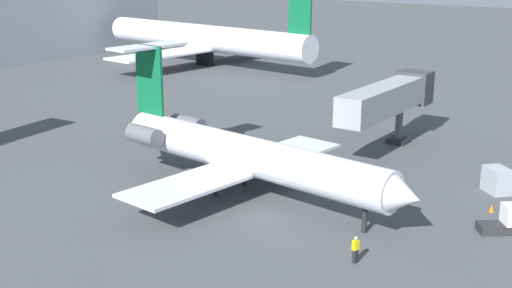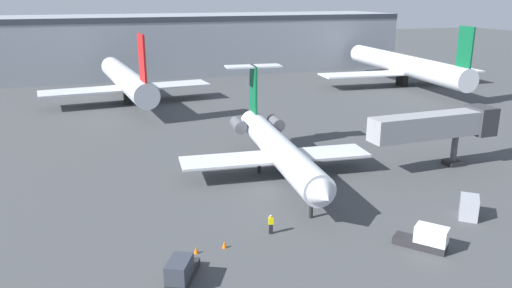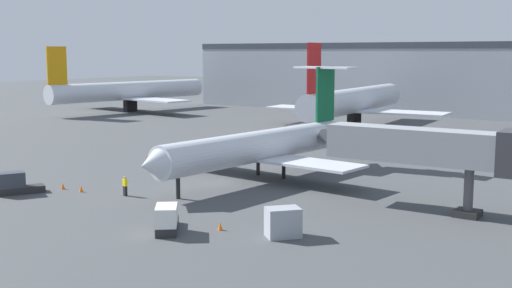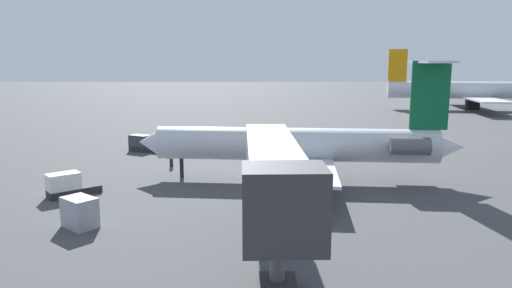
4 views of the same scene
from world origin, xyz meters
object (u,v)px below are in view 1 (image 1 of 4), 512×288
(regional_jet, at_px, (241,153))
(parked_airliner_centre, at_px, (205,39))
(ground_crew_marshaller, at_px, (355,249))
(traffic_cone_far, at_px, (492,208))
(cargo_container_uld, at_px, (497,180))
(jet_bridge, at_px, (391,98))

(regional_jet, height_order, parked_airliner_centre, parked_airliner_centre)
(regional_jet, bearing_deg, ground_crew_marshaller, -112.96)
(regional_jet, xyz_separation_m, traffic_cone_far, (7.75, -16.70, -3.05))
(ground_crew_marshaller, distance_m, cargo_container_uld, 17.80)
(regional_jet, height_order, jet_bridge, regional_jet)
(cargo_container_uld, xyz_separation_m, traffic_cone_far, (-4.40, -1.09, -0.71))
(traffic_cone_far, distance_m, parked_airliner_centre, 70.70)
(regional_jet, height_order, ground_crew_marshaller, regional_jet)
(regional_jet, relative_size, parked_airliner_centre, 0.67)
(ground_crew_marshaller, xyz_separation_m, parked_airliner_centre, (51.03, 55.72, 3.55))
(regional_jet, xyz_separation_m, cargo_container_uld, (12.15, -15.61, -2.34))
(jet_bridge, xyz_separation_m, ground_crew_marshaller, (-23.79, -9.41, -4.07))
(regional_jet, distance_m, ground_crew_marshaller, 14.16)
(regional_jet, relative_size, cargo_container_uld, 10.86)
(regional_jet, distance_m, traffic_cone_far, 18.66)
(ground_crew_marshaller, relative_size, parked_airliner_centre, 0.04)
(jet_bridge, distance_m, ground_crew_marshaller, 25.90)
(cargo_container_uld, height_order, traffic_cone_far, cargo_container_uld)
(cargo_container_uld, bearing_deg, parked_airliner_centre, 60.24)
(ground_crew_marshaller, relative_size, cargo_container_uld, 0.63)
(ground_crew_marshaller, xyz_separation_m, traffic_cone_far, (13.19, -3.86, -0.58))
(cargo_container_uld, height_order, parked_airliner_centre, parked_airliner_centre)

